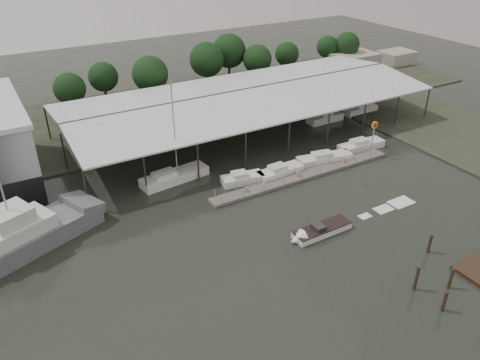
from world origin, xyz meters
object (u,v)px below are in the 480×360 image
speedboat_underway (317,232)px  shell_fuel_sign (374,132)px  white_sailboat (174,177)px  grey_trawler (26,234)px

speedboat_underway → shell_fuel_sign: bearing=-149.4°
shell_fuel_sign → white_sailboat: 28.82m
grey_trawler → speedboat_underway: 30.93m
shell_fuel_sign → speedboat_underway: size_ratio=0.30×
white_sailboat → speedboat_underway: bearing=-71.9°
shell_fuel_sign → grey_trawler: 46.57m
shell_fuel_sign → white_sailboat: (-27.55, 7.82, -3.27)m
shell_fuel_sign → grey_trawler: (-46.44, 2.44, -2.35)m
shell_fuel_sign → speedboat_underway: (-18.76, -11.29, -3.53)m
white_sailboat → speedboat_underway: 21.03m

